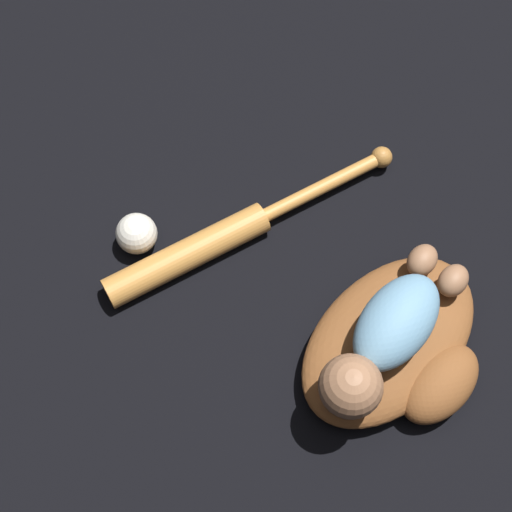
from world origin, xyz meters
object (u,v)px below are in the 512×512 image
baby_figure (386,339)px  baseball_bat (217,240)px  baseball (137,234)px  baseball_glove (398,348)px

baby_figure → baseball_bat: size_ratio=0.58×
baseball_bat → baseball: size_ratio=7.85×
baseball_bat → baseball: (0.11, -0.08, 0.01)m
baby_figure → baseball: bearing=-61.9°
baseball_glove → baseball: (0.24, -0.39, -0.00)m
baby_figure → baseball: baby_figure is taller
baseball_bat → baseball: 0.13m
baby_figure → baseball_bat: bearing=-72.0°
baseball → baseball_glove: bearing=121.2°
baseball → baby_figure: bearing=118.1°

